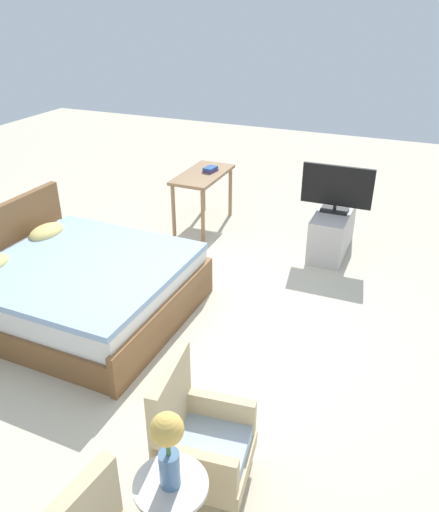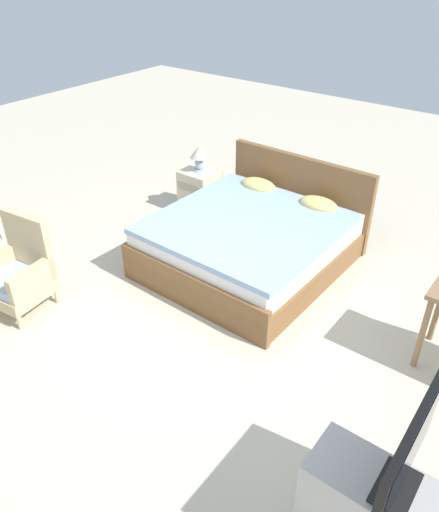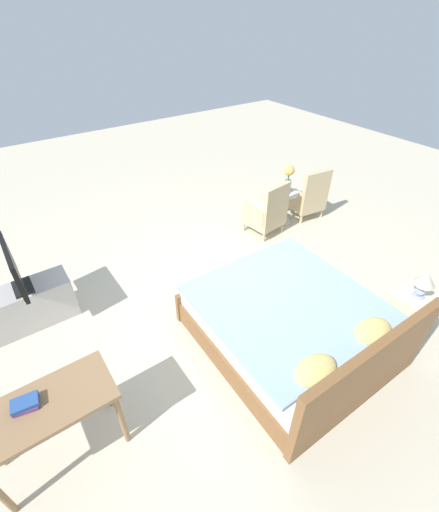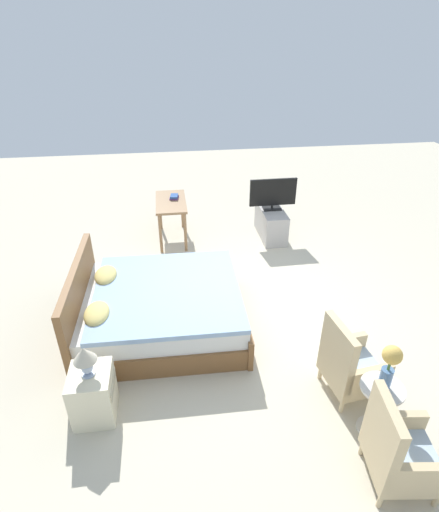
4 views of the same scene
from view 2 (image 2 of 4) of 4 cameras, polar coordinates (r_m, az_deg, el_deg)
ground_plane at (r=4.68m, az=-2.02°, el=-8.14°), size 16.00×16.00×0.00m
bed at (r=5.39m, az=3.81°, el=1.87°), size 1.85×2.06×0.96m
armchair_by_window_right at (r=5.08m, az=-21.81°, el=-1.78°), size 0.60×0.60×0.92m
nightstand at (r=6.53m, az=-2.29°, el=7.46°), size 0.44×0.41×0.55m
table_lamp at (r=6.34m, az=-2.38°, el=11.48°), size 0.22×0.22×0.33m
tv_flatscreen at (r=2.89m, az=20.61°, el=-20.58°), size 0.20×0.83×0.56m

